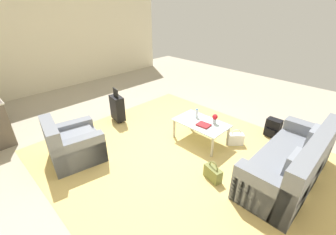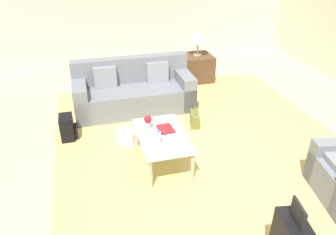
% 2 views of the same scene
% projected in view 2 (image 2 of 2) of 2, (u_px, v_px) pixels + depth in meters
% --- Properties ---
extents(ground_plane, '(12.00, 12.00, 0.00)m').
position_uv_depth(ground_plane, '(205.00, 173.00, 4.47)').
color(ground_plane, '#A89E89').
extents(area_rug, '(5.20, 4.40, 0.01)m').
position_uv_depth(area_rug, '(203.00, 147.00, 5.02)').
color(area_rug, tan).
rests_on(area_rug, ground).
extents(couch, '(0.84, 2.13, 0.92)m').
position_uv_depth(couch, '(133.00, 92.00, 6.04)').
color(couch, slate).
rests_on(couch, ground).
extents(coffee_table, '(1.08, 0.66, 0.46)m').
position_uv_depth(coffee_table, '(162.00, 138.00, 4.51)').
color(coffee_table, silver).
rests_on(coffee_table, ground).
extents(water_bottle, '(0.06, 0.06, 0.20)m').
position_uv_depth(water_bottle, '(159.00, 138.00, 4.24)').
color(water_bottle, silver).
rests_on(water_bottle, coffee_table).
extents(coffee_table_book, '(0.27, 0.22, 0.03)m').
position_uv_depth(coffee_table_book, '(166.00, 129.00, 4.59)').
color(coffee_table_book, maroon).
rests_on(coffee_table_book, coffee_table).
extents(flower_vase, '(0.11, 0.11, 0.21)m').
position_uv_depth(flower_vase, '(148.00, 121.00, 4.57)').
color(flower_vase, '#B2B7BC').
rests_on(flower_vase, coffee_table).
extents(side_table, '(0.64, 0.64, 0.57)m').
position_uv_depth(side_table, '(197.00, 68.00, 7.27)').
color(side_table, '#513823').
rests_on(side_table, ground).
extents(table_lamp, '(0.43, 0.43, 0.52)m').
position_uv_depth(table_lamp, '(198.00, 37.00, 6.93)').
color(table_lamp, '#ADA899').
rests_on(table_lamp, side_table).
extents(handbag_olive, '(0.34, 0.21, 0.36)m').
position_uv_depth(handbag_olive, '(195.00, 119.00, 5.55)').
color(handbag_olive, olive).
rests_on(handbag_olive, ground).
extents(handbag_white, '(0.32, 0.33, 0.36)m').
position_uv_depth(handbag_white, '(127.00, 137.00, 5.05)').
color(handbag_white, white).
rests_on(handbag_white, ground).
extents(backpack_black, '(0.30, 0.25, 0.40)m').
position_uv_depth(backpack_black, '(68.00, 128.00, 5.16)').
color(backpack_black, black).
rests_on(backpack_black, ground).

